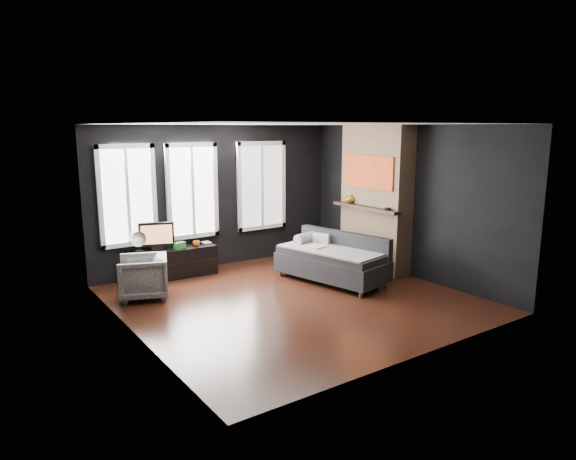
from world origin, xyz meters
TOP-DOWN VIEW (x-y plane):
  - floor at (0.00, 0.00)m, footprint 5.00×5.00m
  - ceiling at (0.00, 0.00)m, footprint 5.00×5.00m
  - wall_back at (0.00, 2.50)m, footprint 5.00×0.02m
  - wall_left at (-2.50, 0.00)m, footprint 0.02×5.00m
  - wall_right at (2.50, 0.00)m, footprint 0.02×5.00m
  - windows at (-0.45, 2.46)m, footprint 4.00×0.16m
  - fireplace at (2.30, 0.60)m, footprint 0.70×1.62m
  - sofa at (1.10, 0.42)m, footprint 1.38×2.12m
  - stripe_pillow at (1.22, 0.86)m, footprint 0.19×0.33m
  - armchair at (-1.90, 1.42)m, footprint 0.89×0.92m
  - media_console at (-1.08, 2.24)m, footprint 1.56×0.52m
  - monitor at (-1.34, 2.28)m, footprint 0.63×0.32m
  - desk_fan at (-1.67, 2.27)m, footprint 0.27×0.27m
  - mug at (-0.65, 2.14)m, footprint 0.13×0.11m
  - book at (-0.46, 2.29)m, footprint 0.15×0.02m
  - storage_box at (-0.97, 2.17)m, footprint 0.22×0.17m
  - mantel_vase at (2.05, 1.05)m, footprint 0.20×0.21m
  - mantel_clock at (2.05, 0.05)m, footprint 0.13×0.13m

SIDE VIEW (x-z plane):
  - floor at x=0.00m, z-range 0.00..0.00m
  - media_console at x=-1.08m, z-range 0.00..0.53m
  - armchair at x=-1.90m, z-range 0.00..0.75m
  - sofa at x=1.10m, z-range 0.00..0.84m
  - storage_box at x=-0.97m, z-range 0.53..0.64m
  - mug at x=-0.65m, z-range 0.53..0.66m
  - stripe_pillow at x=1.22m, z-range 0.44..0.77m
  - book at x=-0.46m, z-range 0.53..0.73m
  - desk_fan at x=-1.67m, z-range 0.53..0.91m
  - monitor at x=-1.34m, z-range 0.53..1.09m
  - mantel_clock at x=2.05m, z-range 1.23..1.27m
  - mantel_vase at x=2.05m, z-range 1.23..1.41m
  - wall_back at x=0.00m, z-range 0.00..2.70m
  - wall_left at x=-2.50m, z-range 0.00..2.70m
  - wall_right at x=2.50m, z-range 0.00..2.70m
  - fireplace at x=2.30m, z-range 0.00..2.70m
  - windows at x=-0.45m, z-range 1.50..3.26m
  - ceiling at x=0.00m, z-range 2.70..2.70m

